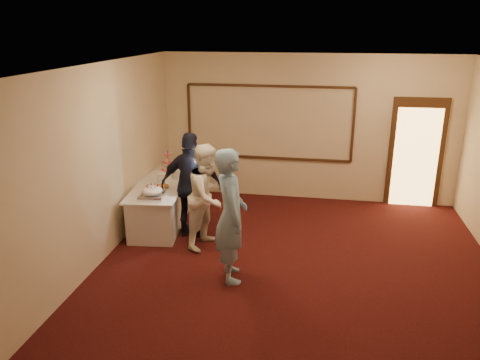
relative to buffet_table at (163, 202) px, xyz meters
name	(u,v)px	position (x,y,z in m)	size (l,w,h in m)	color
floor	(294,281)	(2.56, -1.74, -0.39)	(7.00, 7.00, 0.00)	black
room_walls	(300,145)	(2.56, -1.74, 1.64)	(6.04, 7.04, 3.02)	beige
wall_molding	(269,123)	(1.76, 1.73, 1.21)	(3.45, 0.04, 1.55)	black
doorway	(416,154)	(4.71, 1.72, 0.69)	(1.05, 0.07, 2.20)	black
buffet_table	(163,202)	(0.00, 0.00, 0.00)	(1.10, 2.32, 0.77)	silver
pavlova_tray	(153,192)	(0.11, -0.76, 0.47)	(0.45, 0.58, 0.20)	silver
cupcake_stand	(168,162)	(-0.12, 0.78, 0.54)	(0.30, 0.30, 0.44)	#CE3E60
plate_stack_a	(163,178)	(0.02, 0.04, 0.47)	(0.20, 0.20, 0.16)	white
plate_stack_b	(177,174)	(0.20, 0.30, 0.46)	(0.19, 0.19, 0.16)	white
tart	(162,187)	(0.12, -0.32, 0.41)	(0.27, 0.27, 0.06)	white
man	(231,216)	(1.65, -1.80, 0.59)	(0.71, 0.47, 1.95)	#81AFD2
woman	(208,196)	(1.08, -0.81, 0.48)	(0.84, 0.66, 1.74)	white
guest	(192,185)	(0.71, -0.48, 0.53)	(1.08, 0.45, 1.84)	black
camera_flash	(198,161)	(0.88, -0.66, 1.03)	(0.07, 0.04, 0.05)	white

